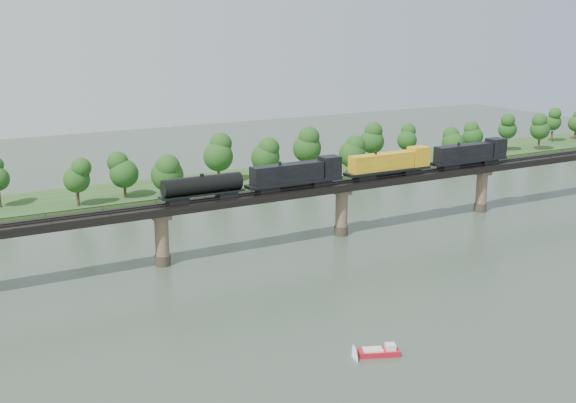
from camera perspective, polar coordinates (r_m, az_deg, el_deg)
ground at (r=132.40m, az=11.42°, el=-5.89°), size 400.00×400.00×0.00m
far_bank at (r=201.40m, az=-4.44°, el=1.54°), size 300.00×24.00×1.60m
bridge at (r=153.54m, az=4.25°, el=-0.69°), size 236.00×30.00×11.50m
bridge_superstructure at (r=152.04m, az=4.29°, el=1.61°), size 220.00×4.90×0.75m
far_treeline at (r=192.50m, az=-6.13°, el=3.35°), size 289.06×17.54×13.60m
freight_train at (r=153.86m, az=5.63°, el=2.70°), size 85.87×3.35×5.91m
motorboat at (r=101.97m, az=7.26°, el=-11.67°), size 5.96×4.06×1.57m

